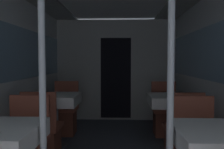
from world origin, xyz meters
name	(u,v)px	position (x,y,z in m)	size (l,w,h in m)	color
wall_left	(5,74)	(-1.27, 1.88, 1.11)	(0.05, 6.55, 2.12)	silver
wall_right	(221,74)	(1.27, 1.88, 1.11)	(0.05, 6.55, 2.12)	silver
bulkhead_far	(116,70)	(0.00, 4.26, 1.06)	(2.50, 0.09, 2.12)	#A8A8A3
support_pole_left_0	(42,88)	(-0.47, 0.78, 1.06)	(0.05, 0.05, 2.12)	silver
dining_table_left_1	(55,101)	(-0.86, 2.57, 0.66)	(0.68, 0.68, 0.76)	#4C4C51
chair_left_near_1	(43,139)	(-0.86, 1.98, 0.29)	(0.42, 0.42, 0.90)	brown
chair_left_far_1	(65,117)	(-0.86, 3.16, 0.29)	(0.42, 0.42, 0.90)	brown
dining_table_right_0	(222,142)	(0.86, 0.78, 0.66)	(0.68, 0.68, 0.76)	#4C4C51
support_pole_right_0	(170,88)	(0.47, 0.78, 1.06)	(0.05, 0.05, 2.12)	silver
dining_table_right_1	(172,102)	(0.86, 2.57, 0.66)	(0.68, 0.68, 0.76)	#4C4C51
chair_right_near_1	(182,141)	(0.86, 1.98, 0.29)	(0.42, 0.42, 0.90)	brown
chair_right_far_1	(165,118)	(0.86, 3.16, 0.29)	(0.42, 0.42, 0.90)	brown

